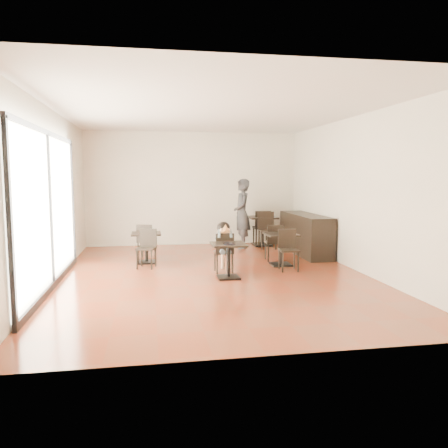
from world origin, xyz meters
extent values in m
cube|color=maroon|center=(0.00, 0.00, 0.00)|extent=(6.00, 8.00, 0.01)
cube|color=silver|center=(0.00, 0.00, 3.20)|extent=(6.00, 8.00, 0.01)
cube|color=beige|center=(0.00, 4.00, 1.60)|extent=(6.00, 0.01, 3.20)
cube|color=beige|center=(0.00, -4.00, 1.60)|extent=(6.00, 0.01, 3.20)
cube|color=beige|center=(-3.00, 0.00, 1.60)|extent=(0.01, 8.00, 3.20)
cube|color=beige|center=(3.00, 0.00, 1.60)|extent=(0.01, 8.00, 3.20)
cube|color=white|center=(-2.97, -0.50, 1.40)|extent=(0.04, 4.50, 2.60)
cylinder|color=black|center=(0.24, -0.43, 0.69)|extent=(0.23, 0.23, 0.01)
imported|color=#36373B|center=(1.24, 3.12, 0.94)|extent=(0.48, 0.70, 1.88)
cube|color=black|center=(2.65, 2.00, 0.50)|extent=(0.60, 2.40, 1.00)
camera|label=1|loc=(-1.24, -8.46, 1.98)|focal=35.00mm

